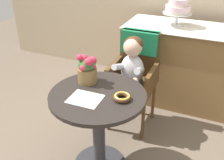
# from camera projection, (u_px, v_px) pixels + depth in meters

# --- Properties ---
(cafe_table) EXTENTS (0.72, 0.72, 0.72)m
(cafe_table) POSITION_uv_depth(u_px,v_px,m) (98.00, 117.00, 1.98)
(cafe_table) COLOR #282321
(cafe_table) RESTS_ON ground
(wicker_chair) EXTENTS (0.42, 0.45, 0.95)m
(wicker_chair) POSITION_uv_depth(u_px,v_px,m) (136.00, 65.00, 2.49)
(wicker_chair) COLOR brown
(wicker_chair) RESTS_ON ground
(seated_child) EXTENTS (0.27, 0.32, 0.73)m
(seated_child) POSITION_uv_depth(u_px,v_px,m) (131.00, 68.00, 2.35)
(seated_child) COLOR silver
(seated_child) RESTS_ON ground
(paper_napkin) EXTENTS (0.23, 0.20, 0.00)m
(paper_napkin) POSITION_uv_depth(u_px,v_px,m) (85.00, 99.00, 1.82)
(paper_napkin) COLOR white
(paper_napkin) RESTS_ON cafe_table
(donut_front) EXTENTS (0.13, 0.13, 0.04)m
(donut_front) POSITION_uv_depth(u_px,v_px,m) (122.00, 97.00, 1.81)
(donut_front) COLOR #4C2D19
(donut_front) RESTS_ON cafe_table
(flower_vase) EXTENTS (0.15, 0.16, 0.24)m
(flower_vase) POSITION_uv_depth(u_px,v_px,m) (87.00, 69.00, 1.98)
(flower_vase) COLOR brown
(flower_vase) RESTS_ON cafe_table
(display_counter) EXTENTS (1.56, 0.62, 0.90)m
(display_counter) POSITION_uv_depth(u_px,v_px,m) (194.00, 68.00, 2.86)
(display_counter) COLOR olive
(display_counter) RESTS_ON ground
(tiered_cake_stand) EXTENTS (0.30, 0.30, 0.28)m
(tiered_cake_stand) POSITION_uv_depth(u_px,v_px,m) (178.00, 8.00, 2.65)
(tiered_cake_stand) COLOR silver
(tiered_cake_stand) RESTS_ON display_counter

